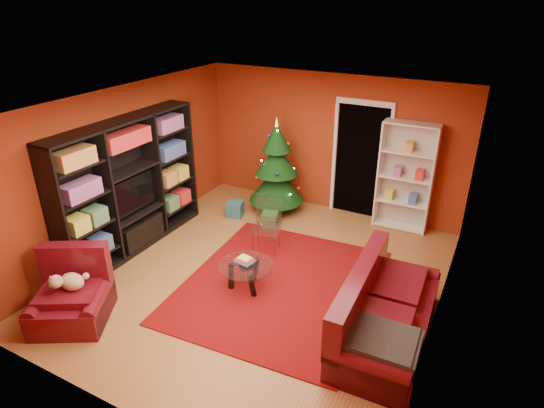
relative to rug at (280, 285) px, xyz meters
The scene contains 18 objects.
floor 0.38m from the rug, behind, with size 5.00×5.50×0.05m, color brown.
ceiling 2.64m from the rug, behind, with size 5.00×5.50×0.05m, color silver.
wall_back 3.13m from the rug, 97.46° to the left, with size 5.00×0.05×2.60m, color maroon.
wall_left 3.17m from the rug, behind, with size 0.05×5.50×2.60m, color maroon.
wall_right 2.51m from the rug, ahead, with size 0.05×5.50×2.60m, color maroon.
doorway 2.98m from the rug, 85.27° to the left, with size 1.06×0.60×2.16m, color black, non-canonical shape.
rug is the anchor object (origin of this frame).
media_unit 2.86m from the rug, behind, with size 0.43×2.82×2.16m, color black, non-canonical shape.
christmas_tree 2.66m from the rug, 118.55° to the left, with size 1.05×1.05×1.87m, color black, non-canonical shape.
gift_box_teal 2.40m from the rug, 137.76° to the left, with size 0.28×0.28×0.28m, color #23596C.
gift_box_green 1.83m from the rug, 122.72° to the left, with size 0.27×0.27×0.27m, color #347534.
gift_box_red 3.11m from the rug, 121.98° to the left, with size 0.20×0.20×0.20m, color #A1252D.
white_bookshelf 3.00m from the rug, 67.28° to the left, with size 0.92×0.33×1.99m, color white, non-canonical shape.
armchair 2.84m from the rug, 136.59° to the right, with size 0.97×0.97×0.76m, color #4A0A16, non-canonical shape.
dog 2.81m from the rug, 137.36° to the right, with size 0.40×0.30×0.25m, color beige, non-canonical shape.
sofa 1.74m from the rug, 11.90° to the right, with size 2.11×0.95×0.91m, color #4A0A16, non-canonical shape.
coffee_table 0.53m from the rug, 144.17° to the right, with size 0.80×0.80×0.50m, color gray, non-canonical shape.
acrylic_chair 1.07m from the rug, 130.28° to the left, with size 0.44×0.48×0.85m, color #66605B, non-canonical shape.
Camera 1 is at (2.82, -4.96, 3.94)m, focal length 30.00 mm.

